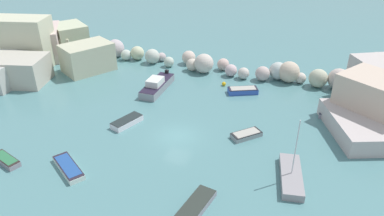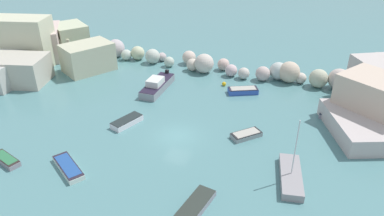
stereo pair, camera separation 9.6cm
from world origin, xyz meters
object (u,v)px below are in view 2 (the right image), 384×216
at_px(moored_boat_2, 68,167).
at_px(moored_boat_5, 194,207).
at_px(moored_boat_1, 243,91).
at_px(moored_boat_0, 6,159).
at_px(moored_boat_4, 157,85).
at_px(moored_boat_3, 291,176).
at_px(moored_boat_8, 127,122).
at_px(moored_boat_7, 328,111).
at_px(channel_buoy, 224,84).
at_px(moored_boat_6, 246,135).

distance_m(moored_boat_2, moored_boat_5, 11.94).
distance_m(moored_boat_1, moored_boat_5, 20.78).
distance_m(moored_boat_0, moored_boat_4, 19.35).
relative_size(moored_boat_3, moored_boat_8, 1.54).
bearing_deg(moored_boat_7, moored_boat_3, -6.25).
height_order(moored_boat_1, moored_boat_4, moored_boat_4).
height_order(moored_boat_1, moored_boat_5, moored_boat_1).
bearing_deg(moored_boat_4, moored_boat_0, -20.58).
bearing_deg(moored_boat_3, moored_boat_8, 69.28).
xyz_separation_m(moored_boat_3, moored_boat_4, (-17.89, 11.85, 0.29)).
relative_size(channel_buoy, moored_boat_0, 0.16).
relative_size(moored_boat_3, moored_boat_6, 1.84).
bearing_deg(moored_boat_2, moored_boat_0, -137.39).
height_order(moored_boat_1, moored_boat_2, moored_boat_1).
bearing_deg(moored_boat_4, moored_boat_2, -2.86).
xyz_separation_m(moored_boat_4, moored_boat_7, (20.40, 1.14, -0.39)).
xyz_separation_m(moored_boat_0, moored_boat_8, (6.89, 9.56, 0.04)).
relative_size(channel_buoy, moored_boat_8, 0.14).
relative_size(moored_boat_1, moored_boat_5, 0.85).
relative_size(moored_boat_2, moored_boat_7, 1.28).
relative_size(moored_boat_5, moored_boat_6, 1.45).
distance_m(moored_boat_4, moored_boat_8, 8.75).
bearing_deg(channel_buoy, moored_boat_0, -121.73).
height_order(moored_boat_0, moored_boat_8, moored_boat_8).
bearing_deg(moored_boat_3, moored_boat_5, 123.12).
xyz_separation_m(moored_boat_0, moored_boat_2, (5.91, 1.03, -0.01)).
bearing_deg(channel_buoy, moored_boat_4, -151.33).
height_order(moored_boat_5, moored_boat_7, moored_boat_5).
bearing_deg(moored_boat_2, moored_boat_8, 116.15).
height_order(moored_boat_4, moored_boat_6, moored_boat_4).
bearing_deg(moored_boat_5, moored_boat_8, 59.75).
height_order(channel_buoy, moored_boat_1, moored_boat_1).
bearing_deg(moored_boat_1, moored_boat_6, 79.10).
distance_m(moored_boat_2, moored_boat_3, 19.07).
bearing_deg(moored_boat_4, moored_boat_6, 60.92).
relative_size(moored_boat_5, moored_boat_7, 1.34).
height_order(moored_boat_6, moored_boat_7, moored_boat_7).
height_order(moored_boat_7, moored_boat_8, moored_boat_8).
xyz_separation_m(channel_buoy, moored_boat_2, (-7.94, -21.38, 0.01)).
xyz_separation_m(moored_boat_0, moored_boat_7, (26.71, 19.43, -0.02)).
relative_size(moored_boat_4, moored_boat_7, 1.99).
bearing_deg(moored_boat_4, moored_boat_3, 54.94).
xyz_separation_m(moored_boat_7, moored_boat_8, (-19.82, -9.87, 0.06)).
height_order(channel_buoy, moored_boat_0, moored_boat_0).
relative_size(moored_boat_0, moored_boat_2, 0.77).
height_order(channel_buoy, moored_boat_2, channel_buoy).
xyz_separation_m(moored_boat_0, moored_boat_3, (24.20, 6.44, 0.08)).
distance_m(moored_boat_0, moored_boat_6, 22.45).
distance_m(moored_boat_0, moored_boat_1, 26.89).
height_order(moored_boat_3, moored_boat_5, moored_boat_3).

